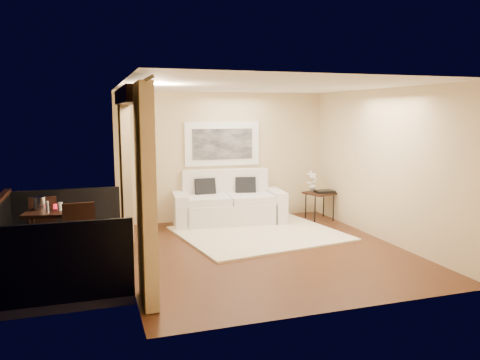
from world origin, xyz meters
TOP-DOWN VIEW (x-y plane):
  - floor at (0.00, 0.00)m, footprint 5.00×5.00m
  - room_shell at (-2.13, 0.00)m, footprint 5.00×6.40m
  - balcony at (-3.31, 0.00)m, footprint 1.81×2.60m
  - curtains at (-2.11, 0.00)m, footprint 0.16×4.80m
  - artwork at (-0.03, 2.46)m, footprint 1.62×0.07m
  - rug at (0.26, 1.01)m, footprint 3.18×2.88m
  - sofa at (-0.02, 2.10)m, footprint 2.34×1.17m
  - side_table at (1.93, 1.78)m, footprint 0.68×0.68m
  - tray at (2.01, 1.70)m, footprint 0.39×0.29m
  - orchid at (1.81, 1.90)m, footprint 0.26×0.20m
  - bistro_table at (-3.31, 0.44)m, footprint 0.81×0.81m
  - balcony_chair_far at (-3.46, 0.90)m, footprint 0.44×0.44m
  - balcony_chair_near at (-2.89, -0.27)m, footprint 0.47×0.47m
  - ice_bucket at (-3.47, 0.54)m, footprint 0.18×0.18m
  - candle at (-3.26, 0.55)m, footprint 0.06×0.06m
  - vase at (-3.34, 0.23)m, footprint 0.04×0.04m
  - glass_a at (-3.18, 0.37)m, footprint 0.06×0.06m
  - glass_b at (-3.17, 0.42)m, footprint 0.06×0.06m

SIDE VIEW (x-z plane):
  - floor at x=0.00m, z-range 0.00..0.00m
  - rug at x=0.26m, z-range 0.00..0.04m
  - balcony at x=-3.31m, z-range -0.41..0.76m
  - sofa at x=-0.02m, z-range -0.16..0.93m
  - side_table at x=1.93m, z-range 0.24..0.83m
  - balcony_chair_far at x=-3.46m, z-range 0.08..1.03m
  - balcony_chair_near at x=-2.89m, z-range 0.08..1.10m
  - tray at x=2.01m, z-range 0.59..0.64m
  - bistro_table at x=-3.31m, z-range 0.33..1.14m
  - orchid at x=1.81m, z-range 0.59..1.05m
  - candle at x=-3.26m, z-range 0.81..0.88m
  - glass_a at x=-3.18m, z-range 0.81..0.93m
  - glass_b at x=-3.17m, z-range 0.81..0.93m
  - vase at x=-3.34m, z-range 0.81..0.99m
  - ice_bucket at x=-3.47m, z-range 0.81..1.01m
  - curtains at x=-2.11m, z-range 0.02..2.66m
  - artwork at x=-0.03m, z-range 1.16..2.08m
  - room_shell at x=-2.13m, z-range 0.02..5.02m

